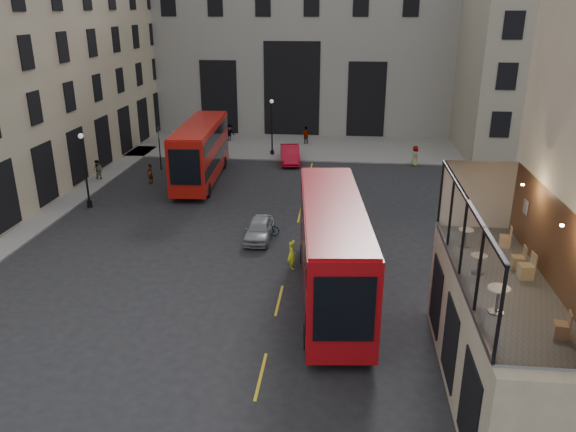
# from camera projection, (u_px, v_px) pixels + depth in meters

# --- Properties ---
(ground) EXTENTS (140.00, 140.00, 0.00)m
(ground) POSITION_uv_depth(u_px,v_px,m) (312.00, 380.00, 21.52)
(ground) COLOR black
(ground) RESTS_ON ground
(host_frontage) EXTENTS (3.00, 11.00, 4.50)m
(host_frontage) POSITION_uv_depth(u_px,v_px,m) (494.00, 339.00, 20.10)
(host_frontage) COLOR #C9B597
(host_frontage) RESTS_ON ground
(cafe_floor) EXTENTS (3.00, 10.00, 0.10)m
(cafe_floor) POSITION_uv_depth(u_px,v_px,m) (503.00, 282.00, 19.29)
(cafe_floor) COLOR slate
(cafe_floor) RESTS_ON host_frontage
(gateway) EXTENTS (35.00, 10.60, 18.00)m
(gateway) POSITION_uv_depth(u_px,v_px,m) (296.00, 44.00, 63.39)
(gateway) COLOR gray
(gateway) RESTS_ON ground
(building_right) EXTENTS (16.60, 18.60, 20.00)m
(building_right) POSITION_uv_depth(u_px,v_px,m) (551.00, 40.00, 53.15)
(building_right) COLOR gray
(building_right) RESTS_ON ground
(pavement_far) EXTENTS (40.00, 12.00, 0.12)m
(pavement_far) POSITION_uv_depth(u_px,v_px,m) (277.00, 145.00, 57.46)
(pavement_far) COLOR slate
(pavement_far) RESTS_ON ground
(traffic_light_near) EXTENTS (0.16, 0.20, 3.80)m
(traffic_light_near) POSITION_uv_depth(u_px,v_px,m) (309.00, 212.00, 31.94)
(traffic_light_near) COLOR black
(traffic_light_near) RESTS_ON ground
(traffic_light_far) EXTENTS (0.16, 0.20, 3.80)m
(traffic_light_far) POSITION_uv_depth(u_px,v_px,m) (159.00, 143.00, 48.19)
(traffic_light_far) COLOR black
(traffic_light_far) RESTS_ON ground
(street_lamp_a) EXTENTS (0.36, 0.36, 5.33)m
(street_lamp_a) POSITION_uv_depth(u_px,v_px,m) (86.00, 175.00, 39.08)
(street_lamp_a) COLOR black
(street_lamp_a) RESTS_ON ground
(street_lamp_b) EXTENTS (0.36, 0.36, 5.33)m
(street_lamp_b) POSITION_uv_depth(u_px,v_px,m) (272.00, 131.00, 52.92)
(street_lamp_b) COLOR black
(street_lamp_b) RESTS_ON ground
(bus_near) EXTENTS (4.01, 12.55, 4.92)m
(bus_near) POSITION_uv_depth(u_px,v_px,m) (332.00, 246.00, 26.58)
(bus_near) COLOR #A50B10
(bus_near) RESTS_ON ground
(bus_far) EXTENTS (3.39, 11.96, 4.72)m
(bus_far) POSITION_uv_depth(u_px,v_px,m) (201.00, 149.00, 45.04)
(bus_far) COLOR #A8120B
(bus_far) RESTS_ON ground
(car_a) EXTENTS (1.57, 3.81, 1.29)m
(car_a) POSITION_uv_depth(u_px,v_px,m) (259.00, 229.00, 34.26)
(car_a) COLOR gray
(car_a) RESTS_ON ground
(car_b) EXTENTS (2.34, 5.00, 1.58)m
(car_b) POSITION_uv_depth(u_px,v_px,m) (290.00, 154.00, 50.95)
(car_b) COLOR #AE0A20
(car_b) RESTS_ON ground
(car_c) EXTENTS (3.01, 4.74, 1.28)m
(car_c) POSITION_uv_depth(u_px,v_px,m) (182.00, 182.00, 43.50)
(car_c) COLOR black
(car_c) RESTS_ON ground
(bicycle) EXTENTS (1.90, 0.67, 1.00)m
(bicycle) POSITION_uv_depth(u_px,v_px,m) (264.00, 228.00, 34.86)
(bicycle) COLOR gray
(bicycle) RESTS_ON ground
(cyclist) EXTENTS (0.57, 0.67, 1.57)m
(cyclist) POSITION_uv_depth(u_px,v_px,m) (292.00, 255.00, 30.38)
(cyclist) COLOR #DAFF1A
(cyclist) RESTS_ON ground
(pedestrian_a) EXTENTS (0.92, 0.76, 1.75)m
(pedestrian_a) POSITION_uv_depth(u_px,v_px,m) (98.00, 171.00, 45.61)
(pedestrian_a) COLOR gray
(pedestrian_a) RESTS_ON ground
(pedestrian_b) EXTENTS (1.32, 1.36, 1.86)m
(pedestrian_b) POSITION_uv_depth(u_px,v_px,m) (230.00, 133.00, 58.77)
(pedestrian_b) COLOR gray
(pedestrian_b) RESTS_ON ground
(pedestrian_c) EXTENTS (1.19, 0.97, 1.90)m
(pedestrian_c) POSITION_uv_depth(u_px,v_px,m) (306.00, 136.00, 57.49)
(pedestrian_c) COLOR gray
(pedestrian_c) RESTS_ON ground
(pedestrian_d) EXTENTS (0.87, 1.05, 1.83)m
(pedestrian_d) POSITION_uv_depth(u_px,v_px,m) (415.00, 156.00, 49.94)
(pedestrian_d) COLOR gray
(pedestrian_d) RESTS_ON ground
(pedestrian_e) EXTENTS (0.55, 0.68, 1.62)m
(pedestrian_e) POSITION_uv_depth(u_px,v_px,m) (150.00, 174.00, 44.95)
(pedestrian_e) COLOR gray
(pedestrian_e) RESTS_ON ground
(cafe_table_near) EXTENTS (0.68, 0.68, 0.85)m
(cafe_table_near) POSITION_uv_depth(u_px,v_px,m) (498.00, 296.00, 17.06)
(cafe_table_near) COLOR silver
(cafe_table_near) RESTS_ON cafe_floor
(cafe_table_mid) EXTENTS (0.57, 0.57, 0.71)m
(cafe_table_mid) POSITION_uv_depth(u_px,v_px,m) (479.00, 261.00, 19.60)
(cafe_table_mid) COLOR beige
(cafe_table_mid) RESTS_ON cafe_floor
(cafe_table_far) EXTENTS (0.58, 0.58, 0.72)m
(cafe_table_far) POSITION_uv_depth(u_px,v_px,m) (466.00, 235.00, 21.84)
(cafe_table_far) COLOR silver
(cafe_table_far) RESTS_ON cafe_floor
(cafe_chair_a) EXTENTS (0.46, 0.46, 0.81)m
(cafe_chair_a) POSITION_uv_depth(u_px,v_px,m) (561.00, 329.00, 15.90)
(cafe_chair_a) COLOR tan
(cafe_chair_a) RESTS_ON cafe_floor
(cafe_chair_b) EXTENTS (0.50, 0.50, 0.94)m
(cafe_chair_b) POSITION_uv_depth(u_px,v_px,m) (526.00, 270.00, 19.34)
(cafe_chair_b) COLOR #D2B479
(cafe_chair_b) RESTS_ON cafe_floor
(cafe_chair_c) EXTENTS (0.45, 0.45, 0.87)m
(cafe_chair_c) POSITION_uv_depth(u_px,v_px,m) (518.00, 262.00, 20.05)
(cafe_chair_c) COLOR tan
(cafe_chair_c) RESTS_ON cafe_floor
(cafe_chair_d) EXTENTS (0.47, 0.47, 0.83)m
(cafe_chair_d) POSITION_uv_depth(u_px,v_px,m) (505.00, 240.00, 21.93)
(cafe_chair_d) COLOR #D6B07B
(cafe_chair_d) RESTS_ON cafe_floor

